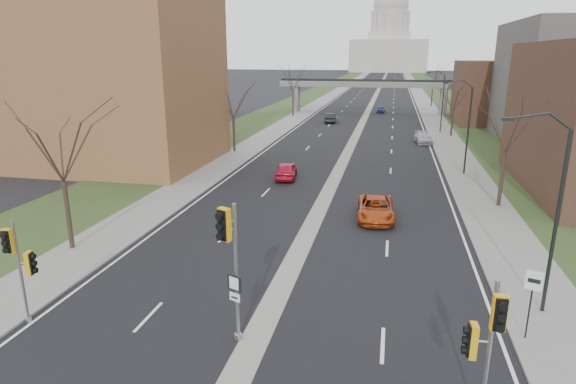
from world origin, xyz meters
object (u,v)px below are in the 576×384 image
(signal_pole_right, at_px, (486,336))
(car_right_mid, at_px, (423,138))
(car_right_near, at_px, (376,208))
(speed_limit_sign, at_px, (532,292))
(car_left_near, at_px, (286,170))
(car_left_far, at_px, (331,118))
(signal_pole_left, at_px, (20,259))
(car_right_far, at_px, (381,109))
(signal_pole_median, at_px, (230,250))

(signal_pole_right, bearing_deg, car_right_mid, 85.70)
(signal_pole_right, distance_m, car_right_near, 19.68)
(speed_limit_sign, xyz_separation_m, car_right_near, (-6.43, 13.74, -1.38))
(car_left_near, relative_size, car_right_near, 0.84)
(car_left_far, relative_size, car_right_mid, 1.03)
(signal_pole_left, distance_m, speed_limit_sign, 20.41)
(signal_pole_left, distance_m, car_right_near, 21.87)
(signal_pole_left, distance_m, car_right_far, 82.47)
(signal_pole_right, relative_size, car_right_far, 1.35)
(speed_limit_sign, distance_m, car_right_near, 15.23)
(car_left_far, bearing_deg, car_right_near, 98.12)
(car_left_far, distance_m, car_right_mid, 22.03)
(signal_pole_right, bearing_deg, signal_pole_median, 158.88)
(signal_pole_left, xyz_separation_m, car_right_mid, (18.47, 48.08, -2.33))
(car_right_near, height_order, car_right_mid, car_right_near)
(signal_pole_median, height_order, car_left_far, signal_pole_median)
(signal_pole_left, distance_m, signal_pole_right, 17.59)
(signal_pole_right, relative_size, car_right_near, 0.92)
(car_right_near, distance_m, car_right_far, 64.65)
(car_right_mid, bearing_deg, car_left_near, -128.90)
(car_right_near, height_order, car_right_far, car_right_near)
(signal_pole_left, bearing_deg, car_left_near, 69.95)
(car_left_near, bearing_deg, signal_pole_left, 71.86)
(car_right_near, xyz_separation_m, car_right_far, (-1.50, 64.63, -0.12))
(signal_pole_median, bearing_deg, car_right_mid, 101.49)
(car_right_near, bearing_deg, car_left_near, 127.48)
(car_left_far, xyz_separation_m, car_right_near, (9.29, -48.16, -0.04))
(car_left_far, height_order, car_right_near, car_left_far)
(car_left_far, bearing_deg, signal_pole_median, 91.09)
(signal_pole_left, distance_m, car_left_near, 27.21)
(signal_pole_left, height_order, car_right_near, signal_pole_left)
(signal_pole_right, height_order, car_left_far, signal_pole_right)
(signal_pole_median, height_order, speed_limit_sign, signal_pole_median)
(car_right_near, bearing_deg, speed_limit_sign, -68.54)
(signal_pole_median, height_order, car_right_mid, signal_pole_median)
(car_right_mid, relative_size, car_right_far, 1.27)
(speed_limit_sign, bearing_deg, signal_pole_median, -147.11)
(car_left_near, bearing_deg, speed_limit_sign, 115.43)
(signal_pole_left, relative_size, car_right_mid, 0.99)
(signal_pole_left, xyz_separation_m, signal_pole_median, (8.81, 0.53, 0.96))
(car_right_mid, bearing_deg, speed_limit_sign, -95.12)
(car_left_far, bearing_deg, car_right_mid, 126.80)
(signal_pole_right, distance_m, car_left_near, 31.45)
(signal_pole_median, bearing_deg, car_right_far, 110.57)
(signal_pole_left, bearing_deg, car_right_near, 42.02)
(speed_limit_sign, height_order, car_right_far, speed_limit_sign)
(signal_pole_left, height_order, car_left_far, signal_pole_left)
(car_left_near, distance_m, car_left_far, 38.46)
(signal_pole_right, xyz_separation_m, car_left_far, (-13.02, 67.33, -2.43))
(signal_pole_median, distance_m, car_left_near, 26.51)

